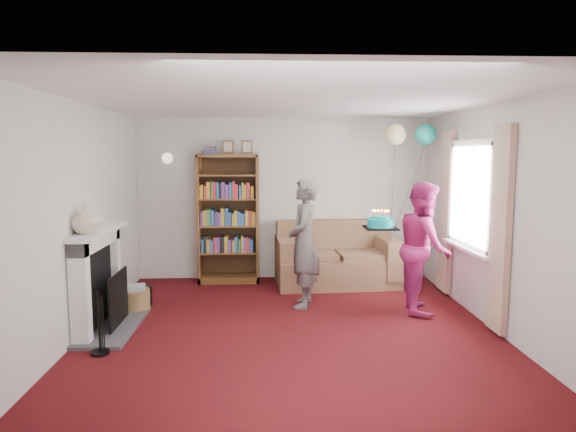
{
  "coord_description": "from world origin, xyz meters",
  "views": [
    {
      "loc": [
        -0.28,
        -5.47,
        1.94
      ],
      "look_at": [
        -0.01,
        0.6,
        1.21
      ],
      "focal_mm": 32.0,
      "sensor_mm": 36.0,
      "label": 1
    }
  ],
  "objects_px": {
    "bookcase": "(229,220)",
    "person_magenta": "(424,247)",
    "birthday_cake": "(381,223)",
    "sofa": "(336,261)",
    "person_striped": "(304,243)"
  },
  "relations": [
    {
      "from": "bookcase",
      "to": "birthday_cake",
      "type": "relative_size",
      "value": 5.71
    },
    {
      "from": "person_magenta",
      "to": "bookcase",
      "type": "bearing_deg",
      "value": 66.19
    },
    {
      "from": "person_striped",
      "to": "person_magenta",
      "type": "distance_m",
      "value": 1.49
    },
    {
      "from": "bookcase",
      "to": "birthday_cake",
      "type": "bearing_deg",
      "value": -42.37
    },
    {
      "from": "bookcase",
      "to": "birthday_cake",
      "type": "height_order",
      "value": "bookcase"
    },
    {
      "from": "bookcase",
      "to": "person_magenta",
      "type": "xyz_separation_m",
      "value": [
        2.51,
        -1.62,
        -0.14
      ]
    },
    {
      "from": "sofa",
      "to": "birthday_cake",
      "type": "height_order",
      "value": "birthday_cake"
    },
    {
      "from": "bookcase",
      "to": "person_magenta",
      "type": "height_order",
      "value": "bookcase"
    },
    {
      "from": "sofa",
      "to": "person_striped",
      "type": "distance_m",
      "value": 1.36
    },
    {
      "from": "sofa",
      "to": "person_magenta",
      "type": "xyz_separation_m",
      "value": [
        0.9,
        -1.39,
        0.46
      ]
    },
    {
      "from": "bookcase",
      "to": "person_magenta",
      "type": "relative_size",
      "value": 1.33
    },
    {
      "from": "person_striped",
      "to": "sofa",
      "type": "bearing_deg",
      "value": 162.77
    },
    {
      "from": "person_magenta",
      "to": "sofa",
      "type": "bearing_deg",
      "value": 41.86
    },
    {
      "from": "sofa",
      "to": "person_magenta",
      "type": "relative_size",
      "value": 1.09
    },
    {
      "from": "birthday_cake",
      "to": "person_striped",
      "type": "bearing_deg",
      "value": 156.37
    }
  ]
}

